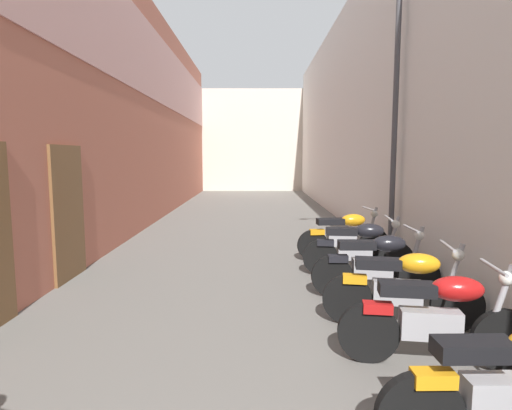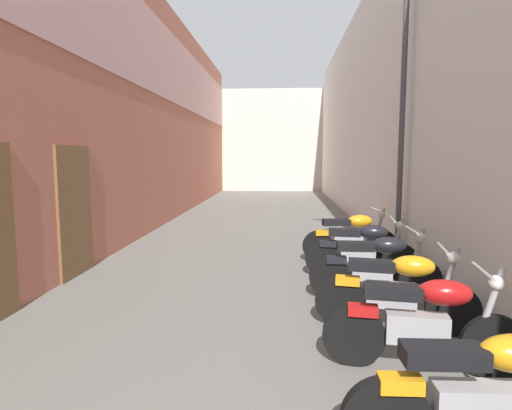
{
  "view_description": "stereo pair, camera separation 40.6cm",
  "coord_description": "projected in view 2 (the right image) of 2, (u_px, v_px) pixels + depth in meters",
  "views": [
    {
      "loc": [
        0.21,
        0.93,
        2.03
      ],
      "look_at": [
        0.22,
        7.39,
        1.28
      ],
      "focal_mm": 29.75,
      "sensor_mm": 36.0,
      "label": 1
    },
    {
      "loc": [
        0.62,
        0.95,
        2.03
      ],
      "look_at": [
        0.22,
        7.39,
        1.28
      ],
      "focal_mm": 29.75,
      "sensor_mm": 36.0,
      "label": 2
    }
  ],
  "objects": [
    {
      "name": "ground_plane",
      "position": [
        256.0,
        242.0,
        10.02
      ],
      "size": [
        41.55,
        41.55,
        0.0
      ],
      "primitive_type": "plane",
      "color": "#66635E"
    },
    {
      "name": "building_left",
      "position": [
        149.0,
        108.0,
        11.74
      ],
      "size": [
        0.45,
        25.55,
        6.64
      ],
      "color": "#B76651",
      "rests_on": "ground"
    },
    {
      "name": "building_right",
      "position": [
        374.0,
        109.0,
        11.43
      ],
      "size": [
        0.45,
        25.55,
        6.55
      ],
      "color": "silver",
      "rests_on": "ground"
    },
    {
      "name": "building_far_end",
      "position": [
        272.0,
        141.0,
        25.32
      ],
      "size": [
        8.77,
        2.0,
        5.84
      ],
      "primitive_type": "cube",
      "color": "beige",
      "rests_on": "ground"
    },
    {
      "name": "motorcycle_third",
      "position": [
        487.0,
        394.0,
        2.73
      ],
      "size": [
        1.85,
        0.58,
        1.04
      ],
      "color": "black",
      "rests_on": "ground"
    },
    {
      "name": "motorcycle_fourth",
      "position": [
        424.0,
        321.0,
        3.95
      ],
      "size": [
        1.84,
        0.58,
        1.04
      ],
      "color": "black",
      "rests_on": "ground"
    },
    {
      "name": "motorcycle_fifth",
      "position": [
        397.0,
        289.0,
        4.9
      ],
      "size": [
        1.84,
        0.58,
        1.04
      ],
      "color": "black",
      "rests_on": "ground"
    },
    {
      "name": "motorcycle_sixth",
      "position": [
        376.0,
        265.0,
        5.99
      ],
      "size": [
        1.85,
        0.58,
        1.04
      ],
      "color": "black",
      "rests_on": "ground"
    },
    {
      "name": "motorcycle_seventh",
      "position": [
        362.0,
        248.0,
        7.04
      ],
      "size": [
        1.85,
        0.58,
        1.04
      ],
      "color": "black",
      "rests_on": "ground"
    },
    {
      "name": "motorcycle_eighth",
      "position": [
        351.0,
        235.0,
        8.18
      ],
      "size": [
        1.85,
        0.58,
        1.04
      ],
      "color": "black",
      "rests_on": "ground"
    },
    {
      "name": "street_lamp",
      "position": [
        398.0,
        102.0,
        7.5
      ],
      "size": [
        0.79,
        0.18,
        5.13
      ],
      "color": "#47474C",
      "rests_on": "ground"
    }
  ]
}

